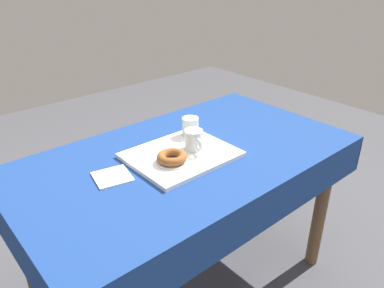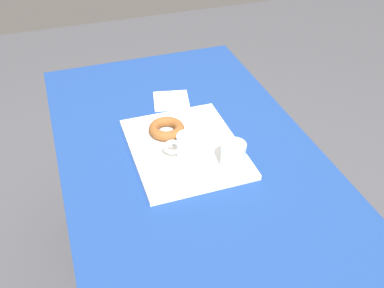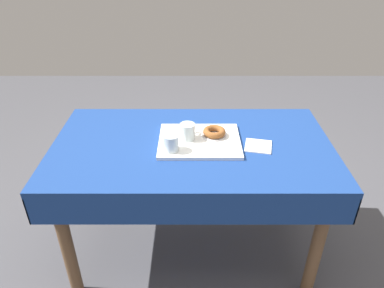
{
  "view_description": "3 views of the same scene",
  "coord_description": "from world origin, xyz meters",
  "px_view_note": "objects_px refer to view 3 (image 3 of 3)",
  "views": [
    {
      "loc": [
        0.87,
        1.04,
        1.47
      ],
      "look_at": [
        -0.02,
        0.01,
        0.79
      ],
      "focal_mm": 34.83,
      "sensor_mm": 36.0,
      "label": 1
    },
    {
      "loc": [
        -1.0,
        0.34,
        1.63
      ],
      "look_at": [
        -0.01,
        0.0,
        0.82
      ],
      "focal_mm": 41.27,
      "sensor_mm": 36.0,
      "label": 2
    },
    {
      "loc": [
        0.0,
        -1.54,
        1.68
      ],
      "look_at": [
        -0.0,
        -0.05,
        0.78
      ],
      "focal_mm": 33.28,
      "sensor_mm": 36.0,
      "label": 3
    }
  ],
  "objects_px": {
    "dining_table": "(192,161)",
    "water_glass_near": "(172,144)",
    "donut_plate_left": "(215,135)",
    "sugar_donut_left": "(215,132)",
    "paper_napkin": "(259,146)",
    "tea_mug_left": "(188,132)",
    "serving_tray": "(200,141)"
  },
  "relations": [
    {
      "from": "dining_table",
      "to": "tea_mug_left",
      "type": "xyz_separation_m",
      "value": [
        -0.02,
        0.02,
        0.16
      ]
    },
    {
      "from": "sugar_donut_left",
      "to": "paper_napkin",
      "type": "distance_m",
      "value": 0.23
    },
    {
      "from": "water_glass_near",
      "to": "donut_plate_left",
      "type": "distance_m",
      "value": 0.26
    },
    {
      "from": "dining_table",
      "to": "water_glass_near",
      "type": "relative_size",
      "value": 17.21
    },
    {
      "from": "serving_tray",
      "to": "sugar_donut_left",
      "type": "bearing_deg",
      "value": 26.31
    },
    {
      "from": "dining_table",
      "to": "donut_plate_left",
      "type": "distance_m",
      "value": 0.18
    },
    {
      "from": "tea_mug_left",
      "to": "water_glass_near",
      "type": "relative_size",
      "value": 1.38
    },
    {
      "from": "water_glass_near",
      "to": "sugar_donut_left",
      "type": "relative_size",
      "value": 0.71
    },
    {
      "from": "serving_tray",
      "to": "tea_mug_left",
      "type": "distance_m",
      "value": 0.08
    },
    {
      "from": "dining_table",
      "to": "sugar_donut_left",
      "type": "height_order",
      "value": "sugar_donut_left"
    },
    {
      "from": "sugar_donut_left",
      "to": "dining_table",
      "type": "bearing_deg",
      "value": -157.6
    },
    {
      "from": "donut_plate_left",
      "to": "serving_tray",
      "type": "bearing_deg",
      "value": -153.69
    },
    {
      "from": "donut_plate_left",
      "to": "sugar_donut_left",
      "type": "xyz_separation_m",
      "value": [
        -0.0,
        -0.0,
        0.02
      ]
    },
    {
      "from": "sugar_donut_left",
      "to": "paper_napkin",
      "type": "bearing_deg",
      "value": -20.18
    },
    {
      "from": "donut_plate_left",
      "to": "paper_napkin",
      "type": "height_order",
      "value": "donut_plate_left"
    },
    {
      "from": "paper_napkin",
      "to": "tea_mug_left",
      "type": "bearing_deg",
      "value": 171.88
    },
    {
      "from": "paper_napkin",
      "to": "dining_table",
      "type": "bearing_deg",
      "value": 174.41
    },
    {
      "from": "tea_mug_left",
      "to": "sugar_donut_left",
      "type": "xyz_separation_m",
      "value": [
        0.14,
        0.03,
        -0.02
      ]
    },
    {
      "from": "tea_mug_left",
      "to": "water_glass_near",
      "type": "distance_m",
      "value": 0.14
    },
    {
      "from": "dining_table",
      "to": "sugar_donut_left",
      "type": "distance_m",
      "value": 0.19
    },
    {
      "from": "serving_tray",
      "to": "donut_plate_left",
      "type": "distance_m",
      "value": 0.09
    },
    {
      "from": "water_glass_near",
      "to": "tea_mug_left",
      "type": "bearing_deg",
      "value": 55.56
    },
    {
      "from": "serving_tray",
      "to": "sugar_donut_left",
      "type": "relative_size",
      "value": 3.54
    },
    {
      "from": "paper_napkin",
      "to": "sugar_donut_left",
      "type": "bearing_deg",
      "value": 159.82
    },
    {
      "from": "sugar_donut_left",
      "to": "water_glass_near",
      "type": "bearing_deg",
      "value": -146.44
    },
    {
      "from": "serving_tray",
      "to": "sugar_donut_left",
      "type": "xyz_separation_m",
      "value": [
        0.08,
        0.04,
        0.03
      ]
    },
    {
      "from": "serving_tray",
      "to": "water_glass_near",
      "type": "xyz_separation_m",
      "value": [
        -0.14,
        -0.1,
        0.05
      ]
    },
    {
      "from": "donut_plate_left",
      "to": "water_glass_near",
      "type": "bearing_deg",
      "value": -146.44
    },
    {
      "from": "dining_table",
      "to": "serving_tray",
      "type": "distance_m",
      "value": 0.12
    },
    {
      "from": "tea_mug_left",
      "to": "paper_napkin",
      "type": "xyz_separation_m",
      "value": [
        0.35,
        -0.05,
        -0.05
      ]
    },
    {
      "from": "tea_mug_left",
      "to": "paper_napkin",
      "type": "distance_m",
      "value": 0.36
    },
    {
      "from": "serving_tray",
      "to": "tea_mug_left",
      "type": "xyz_separation_m",
      "value": [
        -0.06,
        0.01,
        0.05
      ]
    }
  ]
}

